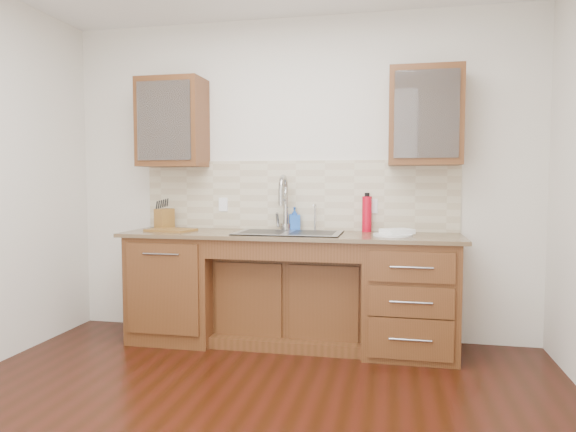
% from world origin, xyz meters
% --- Properties ---
extents(wall_back, '(4.00, 0.10, 2.70)m').
position_xyz_m(wall_back, '(0.00, 1.80, 1.35)').
color(wall_back, silver).
rests_on(wall_back, ground).
extents(base_cabinet_left, '(0.70, 0.62, 0.88)m').
position_xyz_m(base_cabinet_left, '(-0.95, 1.44, 0.44)').
color(base_cabinet_left, '#593014').
rests_on(base_cabinet_left, ground).
extents(base_cabinet_center, '(1.20, 0.44, 0.70)m').
position_xyz_m(base_cabinet_center, '(0.00, 1.53, 0.35)').
color(base_cabinet_center, '#593014').
rests_on(base_cabinet_center, ground).
extents(base_cabinet_right, '(0.70, 0.62, 0.88)m').
position_xyz_m(base_cabinet_right, '(0.95, 1.44, 0.44)').
color(base_cabinet_right, '#593014').
rests_on(base_cabinet_right, ground).
extents(countertop, '(2.70, 0.65, 0.03)m').
position_xyz_m(countertop, '(0.00, 1.43, 0.90)').
color(countertop, '#84705B').
rests_on(countertop, base_cabinet_left).
extents(backsplash, '(2.70, 0.02, 0.59)m').
position_xyz_m(backsplash, '(0.00, 1.74, 1.21)').
color(backsplash, beige).
rests_on(backsplash, wall_back).
extents(sink, '(0.84, 0.46, 0.19)m').
position_xyz_m(sink, '(0.00, 1.41, 0.83)').
color(sink, '#9E9EA5').
rests_on(sink, countertop).
extents(faucet, '(0.04, 0.04, 0.40)m').
position_xyz_m(faucet, '(-0.07, 1.64, 1.11)').
color(faucet, '#999993').
rests_on(faucet, countertop).
extents(filter_tap, '(0.02, 0.02, 0.24)m').
position_xyz_m(filter_tap, '(0.18, 1.65, 1.03)').
color(filter_tap, '#999993').
rests_on(filter_tap, countertop).
extents(upper_cabinet_left, '(0.55, 0.34, 0.75)m').
position_xyz_m(upper_cabinet_left, '(-1.05, 1.58, 1.83)').
color(upper_cabinet_left, '#593014').
rests_on(upper_cabinet_left, wall_back).
extents(upper_cabinet_right, '(0.55, 0.34, 0.75)m').
position_xyz_m(upper_cabinet_right, '(1.05, 1.58, 1.83)').
color(upper_cabinet_right, '#593014').
rests_on(upper_cabinet_right, wall_back).
extents(outlet_left, '(0.08, 0.01, 0.12)m').
position_xyz_m(outlet_left, '(-0.65, 1.73, 1.12)').
color(outlet_left, white).
rests_on(outlet_left, backsplash).
extents(outlet_right, '(0.08, 0.01, 0.12)m').
position_xyz_m(outlet_right, '(0.65, 1.73, 1.12)').
color(outlet_right, white).
rests_on(outlet_right, backsplash).
extents(soap_bottle, '(0.11, 0.11, 0.20)m').
position_xyz_m(soap_bottle, '(-0.00, 1.69, 1.01)').
color(soap_bottle, blue).
rests_on(soap_bottle, countertop).
extents(water_bottle, '(0.10, 0.10, 0.29)m').
position_xyz_m(water_bottle, '(0.61, 1.67, 1.06)').
color(water_bottle, '#B8051A').
rests_on(water_bottle, countertop).
extents(plate, '(0.33, 0.33, 0.02)m').
position_xyz_m(plate, '(0.82, 1.39, 0.92)').
color(plate, silver).
rests_on(plate, countertop).
extents(dish_towel, '(0.28, 0.26, 0.04)m').
position_xyz_m(dish_towel, '(0.85, 1.43, 0.94)').
color(dish_towel, silver).
rests_on(dish_towel, plate).
extents(knife_block, '(0.14, 0.18, 0.18)m').
position_xyz_m(knife_block, '(-1.14, 1.58, 1.00)').
color(knife_block, '#A47831').
rests_on(knife_block, countertop).
extents(cutting_board, '(0.41, 0.32, 0.02)m').
position_xyz_m(cutting_board, '(-1.00, 1.41, 0.92)').
color(cutting_board, '#9D5B33').
rests_on(cutting_board, countertop).
extents(cup_left_a, '(0.14, 0.14, 0.09)m').
position_xyz_m(cup_left_a, '(-1.18, 1.58, 1.77)').
color(cup_left_a, silver).
rests_on(cup_left_a, upper_cabinet_left).
extents(cup_left_b, '(0.11, 0.11, 0.09)m').
position_xyz_m(cup_left_b, '(-0.89, 1.58, 1.77)').
color(cup_left_b, silver).
rests_on(cup_left_b, upper_cabinet_left).
extents(cup_right_a, '(0.15, 0.15, 0.09)m').
position_xyz_m(cup_right_a, '(0.94, 1.58, 1.77)').
color(cup_right_a, silver).
rests_on(cup_right_a, upper_cabinet_right).
extents(cup_right_b, '(0.11, 0.11, 0.10)m').
position_xyz_m(cup_right_b, '(1.12, 1.58, 1.77)').
color(cup_right_b, white).
rests_on(cup_right_b, upper_cabinet_right).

